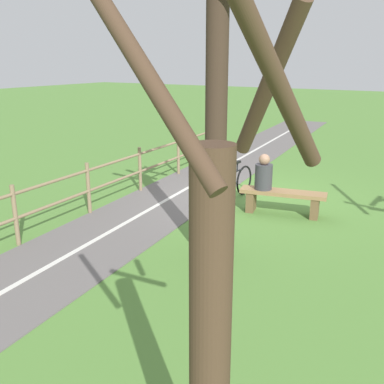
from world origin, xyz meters
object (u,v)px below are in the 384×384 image
(bench, at_px, (283,198))
(person_seated, at_px, (264,174))
(bicycle, at_px, (234,184))
(tree_mid_field, at_px, (212,330))
(tree_far_left, at_px, (218,107))
(backpack, at_px, (218,198))

(bench, xyz_separation_m, person_seated, (0.41, 0.08, 0.48))
(bicycle, distance_m, tree_mid_field, 7.68)
(tree_far_left, bearing_deg, bicycle, -69.33)
(bench, bearing_deg, person_seated, 0.00)
(backpack, relative_size, tree_far_left, 0.07)
(person_seated, bearing_deg, backpack, -3.16)
(bicycle, distance_m, backpack, 0.65)
(backpack, bearing_deg, tree_mid_field, 117.15)
(bench, distance_m, tree_mid_field, 6.87)
(backpack, height_order, tree_far_left, tree_far_left)
(person_seated, height_order, tree_far_left, tree_far_left)
(bench, distance_m, backpack, 1.44)
(person_seated, relative_size, tree_far_left, 0.14)
(bench, distance_m, bicycle, 1.38)
(person_seated, relative_size, backpack, 1.92)
(person_seated, distance_m, tree_mid_field, 6.84)
(bicycle, height_order, tree_far_left, tree_far_left)
(bench, xyz_separation_m, tree_mid_field, (-1.81, 6.51, 1.22))
(bicycle, height_order, tree_mid_field, tree_mid_field)
(backpack, xyz_separation_m, tree_far_left, (-1.28, 2.53, 2.28))
(bicycle, bearing_deg, tree_far_left, 24.74)
(tree_far_left, xyz_separation_m, tree_mid_field, (-1.94, 3.76, -0.90))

